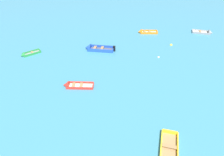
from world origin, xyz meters
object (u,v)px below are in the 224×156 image
at_px(rowboat_blue_cluster_inner, 95,48).
at_px(mooring_buoy_far_field, 158,57).
at_px(mooring_buoy_midfield, 171,45).
at_px(rowboat_orange_near_left, 144,32).
at_px(rowboat_grey_distant_center, 207,33).
at_px(rowboat_red_near_camera, 72,85).
at_px(rowboat_green_midfield_right, 27,54).

distance_m(rowboat_blue_cluster_inner, mooring_buoy_far_field, 10.13).
height_order(rowboat_blue_cluster_inner, mooring_buoy_midfield, rowboat_blue_cluster_inner).
bearing_deg(rowboat_orange_near_left, rowboat_grey_distant_center, -12.13).
relative_size(rowboat_red_near_camera, rowboat_orange_near_left, 1.05).
distance_m(rowboat_red_near_camera, rowboat_orange_near_left, 19.33).
relative_size(rowboat_green_midfield_right, rowboat_red_near_camera, 0.80).
bearing_deg(rowboat_blue_cluster_inner, mooring_buoy_midfield, -3.39).
relative_size(rowboat_green_midfield_right, rowboat_orange_near_left, 0.84).
bearing_deg(rowboat_grey_distant_center, rowboat_blue_cluster_inner, -173.64).
relative_size(rowboat_blue_cluster_inner, rowboat_orange_near_left, 1.31).
xyz_separation_m(mooring_buoy_far_field, mooring_buoy_midfield, (3.51, 3.38, 0.00)).
distance_m(rowboat_red_near_camera, mooring_buoy_midfield, 18.56).
relative_size(rowboat_red_near_camera, mooring_buoy_midfield, 9.07).
relative_size(rowboat_grey_distant_center, rowboat_orange_near_left, 1.01).
height_order(rowboat_green_midfield_right, rowboat_red_near_camera, rowboat_red_near_camera).
relative_size(mooring_buoy_far_field, mooring_buoy_midfield, 0.75).
bearing_deg(rowboat_grey_distant_center, rowboat_green_midfield_right, -176.18).
height_order(rowboat_grey_distant_center, mooring_buoy_far_field, rowboat_grey_distant_center).
distance_m(rowboat_grey_distant_center, rowboat_orange_near_left, 11.67).
bearing_deg(mooring_buoy_far_field, rowboat_orange_near_left, 86.79).
distance_m(rowboat_grey_distant_center, rowboat_green_midfield_right, 31.71).
relative_size(rowboat_blue_cluster_inner, rowboat_red_near_camera, 1.25).
bearing_deg(rowboat_red_near_camera, rowboat_green_midfield_right, 125.75).
height_order(rowboat_green_midfield_right, mooring_buoy_far_field, rowboat_green_midfield_right).
xyz_separation_m(rowboat_grey_distant_center, rowboat_green_midfield_right, (-31.64, -2.11, -0.01)).
distance_m(rowboat_orange_near_left, mooring_buoy_far_field, 8.96).
xyz_separation_m(rowboat_blue_cluster_inner, rowboat_green_midfield_right, (-10.49, 0.25, -0.10)).
distance_m(rowboat_blue_cluster_inner, rowboat_grey_distant_center, 21.28).
bearing_deg(rowboat_red_near_camera, rowboat_grey_distant_center, 24.05).
xyz_separation_m(rowboat_red_near_camera, rowboat_orange_near_left, (13.69, 13.65, 0.01)).
bearing_deg(rowboat_orange_near_left, rowboat_red_near_camera, -135.07).
bearing_deg(rowboat_grey_distant_center, mooring_buoy_midfield, -159.67).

